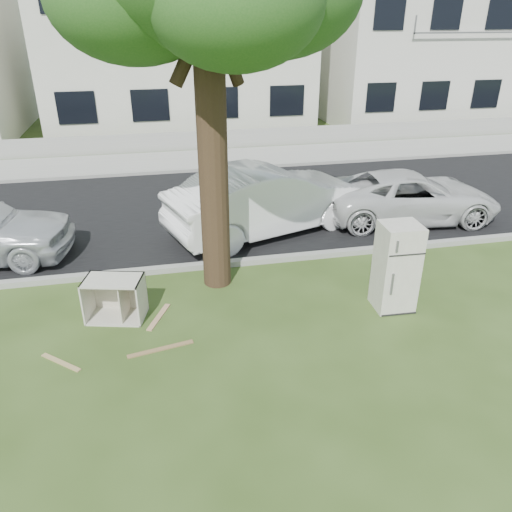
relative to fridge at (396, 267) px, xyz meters
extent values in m
plane|color=#304418|center=(-2.60, -0.24, -0.81)|extent=(120.00, 120.00, 0.00)
cube|color=black|center=(-2.60, 5.76, -0.81)|extent=(120.00, 7.00, 0.01)
cube|color=gray|center=(-2.60, 2.21, -0.81)|extent=(120.00, 0.18, 0.12)
cube|color=gray|center=(-2.60, 9.31, -0.81)|extent=(120.00, 0.18, 0.12)
cube|color=gray|center=(-2.60, 10.76, -0.81)|extent=(120.00, 2.80, 0.01)
cube|color=gray|center=(-2.60, 12.36, -0.46)|extent=(120.00, 0.15, 0.70)
cylinder|color=black|center=(-3.00, 1.56, 1.79)|extent=(0.54, 0.54, 5.20)
cube|color=silver|center=(-2.60, 17.26, 2.79)|extent=(11.00, 8.00, 7.20)
cube|color=silver|center=(9.40, 17.26, 2.49)|extent=(10.00, 8.00, 6.60)
cube|color=#BBB7A9|center=(0.00, 0.00, 0.00)|extent=(0.69, 0.64, 1.62)
cube|color=beige|center=(-4.92, 0.65, -0.43)|extent=(1.10, 0.83, 0.77)
cube|color=olive|center=(-4.20, -0.47, -0.80)|extent=(1.07, 0.29, 0.02)
cube|color=tan|center=(-5.72, -0.49, -0.80)|extent=(0.66, 0.59, 0.02)
cube|color=tan|center=(-4.20, 0.49, -0.80)|extent=(0.45, 0.82, 0.02)
imported|color=white|center=(-1.43, 3.89, 0.00)|extent=(5.24, 3.22, 1.63)
imported|color=silver|center=(2.32, 3.90, -0.19)|extent=(4.64, 2.45, 1.24)
camera|label=1|loc=(-4.04, -7.16, 4.06)|focal=35.00mm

